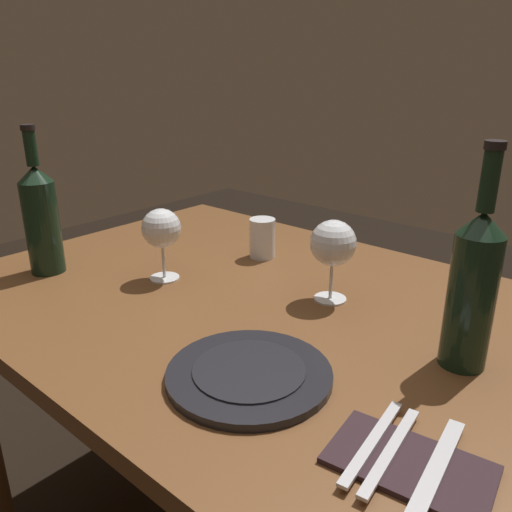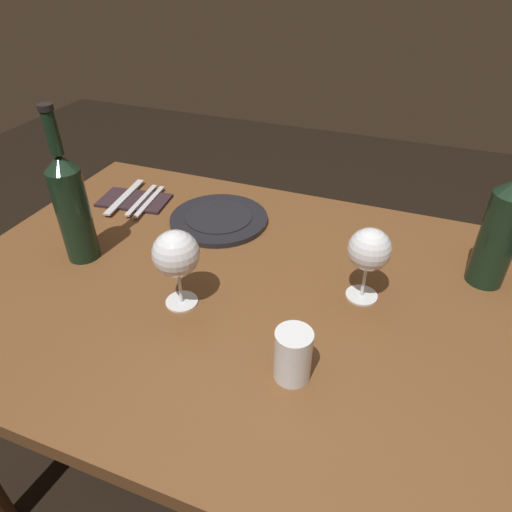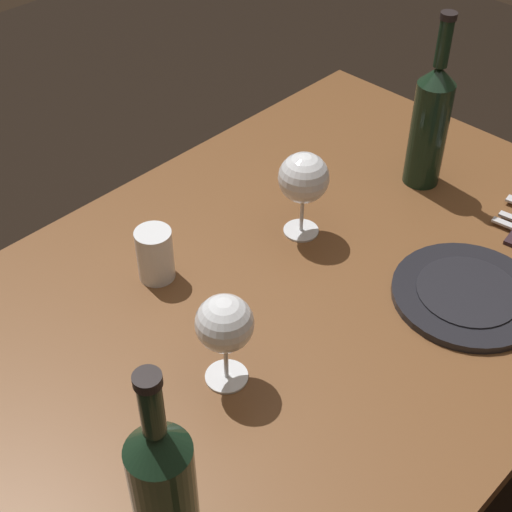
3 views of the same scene
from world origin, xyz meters
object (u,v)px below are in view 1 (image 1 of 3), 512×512
Objects in this scene: wine_glass_left at (333,244)px; fork_outer at (372,441)px; folded_napkin at (409,464)px; dinner_plate at (249,374)px; fork_inner at (391,450)px; water_tumbler at (262,240)px; table_knife at (434,472)px; wine_glass_right at (161,230)px; wine_bottle_second at (473,286)px; wine_bottle at (41,217)px.

fork_outer is (0.28, -0.33, -0.11)m from wine_glass_left.
folded_napkin is at bearing -45.08° from wine_glass_left.
dinner_plate is (0.06, -0.32, -0.11)m from wine_glass_left.
water_tumbler is at bearing 143.03° from fork_inner.
wine_glass_left reaches higher than folded_napkin.
water_tumbler is at bearing 145.52° from table_knife.
dinner_plate reaches higher than fork_inner.
fork_outer is at bearing 180.00° from folded_napkin.
water_tumbler is at bearing 73.44° from wine_glass_right.
table_knife is at bearing -42.60° from wine_glass_left.
water_tumbler reaches higher than dinner_plate.
wine_glass_left is 0.48× the size of wine_bottle_second.
folded_napkin is at bearing 0.00° from fork_inner.
wine_bottle is at bearing 177.85° from fork_inner.
wine_glass_right is 0.89× the size of fork_inner.
fork_inner is (0.88, -0.03, -0.12)m from wine_bottle.
fork_inner is 0.02m from fork_outer.
fork_inner is 0.06m from table_knife.
wine_glass_left is 0.93× the size of fork_outer.
dinner_plate is 0.30m from table_knife.
table_knife is at bearing -14.44° from wine_glass_right.
wine_glass_left is at bearing 27.34° from wine_bottle.
water_tumbler is 0.38× the size of dinner_plate.
wine_glass_right is at bearing -156.02° from wine_glass_left.
fork_inner is (0.24, -0.01, 0.00)m from dinner_plate.
wine_bottle_second reaches higher than wine_bottle.
wine_glass_right is 0.48× the size of wine_bottle.
fork_outer is at bearing 180.00° from table_knife.
water_tumbler is (0.07, 0.25, -0.07)m from wine_glass_right.
wine_bottle_second is 0.30m from fork_inner.
wine_bottle_second reaches higher than fork_inner.
wine_bottle_second is (0.87, 0.23, 0.01)m from wine_bottle.
dinner_plate reaches higher than fork_outer.
wine_bottle is (-0.58, -0.30, 0.01)m from wine_glass_left.
water_tumbler is at bearing 163.69° from wine_bottle_second.
wine_bottle reaches higher than folded_napkin.
fork_outer is (0.55, -0.43, -0.03)m from water_tumbler.
wine_glass_right is 0.73m from table_knife.
fork_inner is 0.86× the size of table_knife.
wine_bottle_second is at bearing -12.46° from wine_glass_left.
wine_glass_right is 0.89× the size of fork_outer.
folded_napkin is (0.27, -0.01, -0.00)m from dinner_plate.
wine_bottle is 0.65m from dinner_plate.
table_knife is (0.07, -0.27, -0.12)m from wine_bottle_second.
fork_outer is (-0.05, 0.00, 0.01)m from folded_napkin.
wine_glass_left is at bearing 134.92° from folded_napkin.
fork_inner is (0.65, -0.18, -0.10)m from wine_glass_right.
wine_bottle reaches higher than dinner_plate.
dinner_plate is (-0.23, -0.25, -0.13)m from wine_bottle_second.
table_knife is at bearing -2.59° from dinner_plate.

